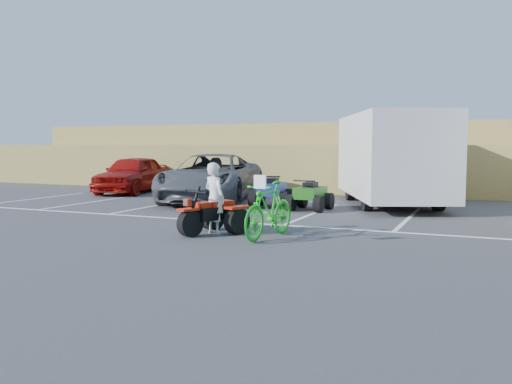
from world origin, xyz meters
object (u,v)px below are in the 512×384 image
at_px(grey_pickup, 212,177).
at_px(quad_atv_blue, 272,207).
at_px(quad_atv_green, 310,210).
at_px(red_trike_atv, 210,234).
at_px(cargo_trailer, 391,156).
at_px(rider, 214,198).
at_px(red_car, 132,174).
at_px(green_dirt_bike, 269,210).

xyz_separation_m(grey_pickup, quad_atv_blue, (2.69, -0.95, -0.84)).
bearing_deg(quad_atv_green, red_trike_atv, -95.71).
distance_m(red_trike_atv, cargo_trailer, 8.20).
bearing_deg(quad_atv_blue, grey_pickup, 149.63).
bearing_deg(rider, red_car, -21.73).
distance_m(red_trike_atv, red_car, 11.43).
bearing_deg(quad_atv_green, rider, -95.27).
height_order(green_dirt_bike, grey_pickup, grey_pickup).
bearing_deg(cargo_trailer, quad_atv_green, -153.43).
height_order(red_trike_atv, grey_pickup, grey_pickup).
xyz_separation_m(red_trike_atv, red_car, (-8.01, 8.11, 0.78)).
xyz_separation_m(cargo_trailer, quad_atv_green, (-2.04, -2.35, -1.63)).
bearing_deg(green_dirt_bike, red_trike_atv, -170.84).
distance_m(red_car, cargo_trailer, 10.82).
relative_size(rider, quad_atv_blue, 1.00).
bearing_deg(quad_atv_blue, red_trike_atv, -94.06).
bearing_deg(cargo_trailer, red_trike_atv, -132.63).
distance_m(rider, green_dirt_bike, 1.39).
distance_m(green_dirt_bike, quad_atv_blue, 5.83).
bearing_deg(red_car, quad_atv_blue, -30.53).
xyz_separation_m(rider, green_dirt_bike, (1.37, -0.09, -0.20)).
distance_m(rider, quad_atv_blue, 5.43).
height_order(rider, green_dirt_bike, rider).
bearing_deg(grey_pickup, red_car, 147.28).
relative_size(green_dirt_bike, grey_pickup, 0.34).
bearing_deg(red_trike_atv, quad_atv_green, 105.01).
bearing_deg(red_car, cargo_trailer, -13.66).
height_order(rider, quad_atv_blue, rider).
distance_m(green_dirt_bike, red_car, 12.42).
distance_m(red_trike_atv, rider, 0.82).
height_order(green_dirt_bike, cargo_trailer, cargo_trailer).
bearing_deg(green_dirt_bike, quad_atv_green, 105.14).
height_order(red_trike_atv, green_dirt_bike, green_dirt_bike).
relative_size(red_trike_atv, cargo_trailer, 0.23).
bearing_deg(quad_atv_green, grey_pickup, 165.65).
relative_size(red_trike_atv, grey_pickup, 0.26).
bearing_deg(red_trike_atv, cargo_trailer, 92.85).
relative_size(cargo_trailer, quad_atv_green, 4.70).
xyz_separation_m(rider, grey_pickup, (-3.41, 6.27, 0.04)).
height_order(green_dirt_bike, quad_atv_blue, green_dirt_bike).
bearing_deg(rider, green_dirt_bike, -160.91).
relative_size(grey_pickup, cargo_trailer, 0.87).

